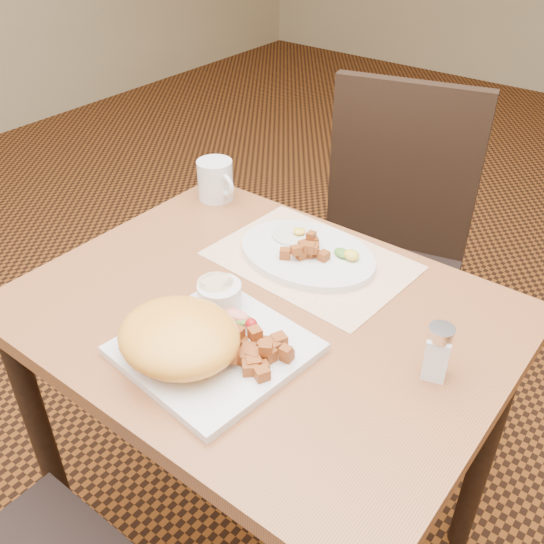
% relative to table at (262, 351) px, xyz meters
% --- Properties ---
extents(ground, '(8.00, 8.00, 0.00)m').
position_rel_table_xyz_m(ground, '(0.00, 0.00, -0.64)').
color(ground, black).
rests_on(ground, ground).
extents(table, '(0.90, 0.70, 0.75)m').
position_rel_table_xyz_m(table, '(0.00, 0.00, 0.00)').
color(table, '#9C5A30').
rests_on(table, ground).
extents(chair_far, '(0.51, 0.52, 0.97)m').
position_rel_table_xyz_m(chair_far, '(-0.07, 0.66, -0.10)').
color(chair_far, black).
rests_on(chair_far, ground).
extents(placemat, '(0.42, 0.30, 0.00)m').
position_rel_table_xyz_m(placemat, '(-0.02, 0.19, 0.11)').
color(placemat, white).
rests_on(placemat, table).
extents(plate_square, '(0.31, 0.31, 0.02)m').
position_rel_table_xyz_m(plate_square, '(0.01, -0.15, 0.12)').
color(plate_square, silver).
rests_on(plate_square, table).
extents(plate_oval, '(0.31, 0.23, 0.02)m').
position_rel_table_xyz_m(plate_oval, '(-0.03, 0.19, 0.12)').
color(plate_oval, silver).
rests_on(plate_oval, placemat).
extents(hollandaise_mound, '(0.21, 0.19, 0.08)m').
position_rel_table_xyz_m(hollandaise_mound, '(-0.02, -0.19, 0.16)').
color(hollandaise_mound, '#FFAB31').
rests_on(hollandaise_mound, plate_square).
extents(ramekin, '(0.09, 0.08, 0.04)m').
position_rel_table_xyz_m(ramekin, '(-0.05, -0.05, 0.15)').
color(ramekin, silver).
rests_on(ramekin, plate_square).
extents(garnish_sq, '(0.10, 0.05, 0.03)m').
position_rel_table_xyz_m(garnish_sq, '(0.01, -0.07, 0.14)').
color(garnish_sq, '#387223').
rests_on(garnish_sq, plate_square).
extents(fried_egg, '(0.10, 0.10, 0.02)m').
position_rel_table_xyz_m(fried_egg, '(-0.09, 0.23, 0.13)').
color(fried_egg, white).
rests_on(fried_egg, plate_oval).
extents(garnish_ov, '(0.07, 0.04, 0.02)m').
position_rel_table_xyz_m(garnish_ov, '(0.05, 0.22, 0.14)').
color(garnish_ov, '#387223').
rests_on(garnish_ov, plate_oval).
extents(salt_shaker, '(0.05, 0.05, 0.10)m').
position_rel_table_xyz_m(salt_shaker, '(0.33, 0.04, 0.16)').
color(salt_shaker, white).
rests_on(salt_shaker, table).
extents(coffee_mug, '(0.12, 0.09, 0.10)m').
position_rel_table_xyz_m(coffee_mug, '(-0.36, 0.28, 0.16)').
color(coffee_mug, silver).
rests_on(coffee_mug, table).
extents(home_fries_sq, '(0.12, 0.12, 0.04)m').
position_rel_table_xyz_m(home_fries_sq, '(0.09, -0.13, 0.14)').
color(home_fries_sq, '#A24F1A').
rests_on(home_fries_sq, plate_square).
extents(home_fries_ov, '(0.09, 0.10, 0.03)m').
position_rel_table_xyz_m(home_fries_ov, '(-0.02, 0.18, 0.14)').
color(home_fries_ov, '#A24F1A').
rests_on(home_fries_ov, plate_oval).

